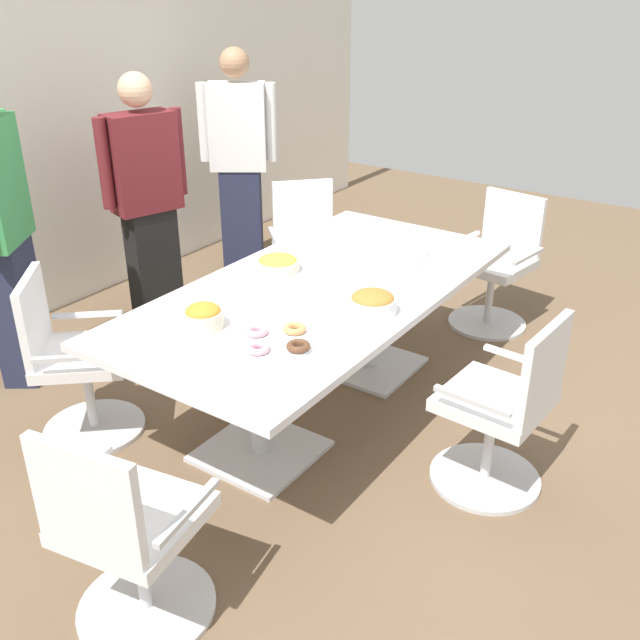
% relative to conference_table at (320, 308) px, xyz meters
% --- Properties ---
extents(ground_plane, '(10.00, 10.00, 0.01)m').
position_rel_conference_table_xyz_m(ground_plane, '(0.00, 0.00, -0.63)').
color(ground_plane, brown).
extents(back_wall, '(8.00, 0.10, 2.80)m').
position_rel_conference_table_xyz_m(back_wall, '(0.00, 2.40, 0.77)').
color(back_wall, white).
rests_on(back_wall, ground).
extents(conference_table, '(2.40, 1.20, 0.75)m').
position_rel_conference_table_xyz_m(conference_table, '(0.00, 0.00, 0.00)').
color(conference_table, silver).
rests_on(conference_table, ground).
extents(office_chair_0, '(0.76, 0.76, 0.91)m').
position_rel_conference_table_xyz_m(office_chair_0, '(-0.93, 0.92, -0.22)').
color(office_chair_0, silver).
rests_on(office_chair_0, ground).
extents(office_chair_1, '(0.62, 0.62, 0.91)m').
position_rel_conference_table_xyz_m(office_chair_1, '(-1.65, -0.28, -0.22)').
color(office_chair_1, silver).
rests_on(office_chair_1, ground).
extents(office_chair_2, '(0.57, 0.57, 0.91)m').
position_rel_conference_table_xyz_m(office_chair_2, '(-0.09, -1.10, -0.22)').
color(office_chair_2, silver).
rests_on(office_chair_2, ground).
extents(office_chair_3, '(0.61, 0.61, 0.91)m').
position_rel_conference_table_xyz_m(office_chair_3, '(1.59, -0.39, -0.22)').
color(office_chair_3, silver).
rests_on(office_chair_3, ground).
extents(office_chair_4, '(0.76, 0.76, 0.91)m').
position_rel_conference_table_xyz_m(office_chair_4, '(1.08, 0.85, -0.22)').
color(office_chair_4, silver).
rests_on(office_chair_4, ground).
extents(person_standing_0, '(0.54, 0.43, 1.83)m').
position_rel_conference_table_xyz_m(person_standing_0, '(-0.73, 1.68, 0.34)').
color(person_standing_0, '#232842').
rests_on(person_standing_0, ground).
extents(person_standing_1, '(0.61, 0.33, 1.70)m').
position_rel_conference_table_xyz_m(person_standing_1, '(0.30, 1.61, 0.26)').
color(person_standing_1, black).
rests_on(person_standing_1, ground).
extents(person_standing_2, '(0.43, 0.55, 1.75)m').
position_rel_conference_table_xyz_m(person_standing_2, '(1.42, 1.75, 0.29)').
color(person_standing_2, '#232842').
rests_on(person_standing_2, ground).
extents(snack_bowl_pretzels, '(0.24, 0.24, 0.11)m').
position_rel_conference_table_xyz_m(snack_bowl_pretzels, '(-0.12, -0.39, 0.18)').
color(snack_bowl_pretzels, white).
rests_on(snack_bowl_pretzels, conference_table).
extents(snack_bowl_chips_yellow, '(0.24, 0.24, 0.09)m').
position_rel_conference_table_xyz_m(snack_bowl_chips_yellow, '(0.05, 0.32, 0.17)').
color(snack_bowl_chips_yellow, beige).
rests_on(snack_bowl_chips_yellow, conference_table).
extents(snack_bowl_chips_orange, '(0.19, 0.19, 0.12)m').
position_rel_conference_table_xyz_m(snack_bowl_chips_orange, '(-0.71, 0.18, 0.18)').
color(snack_bowl_chips_orange, beige).
rests_on(snack_bowl_chips_orange, conference_table).
extents(donut_platter, '(0.35, 0.35, 0.04)m').
position_rel_conference_table_xyz_m(donut_platter, '(-0.65, -0.21, 0.14)').
color(donut_platter, white).
rests_on(donut_platter, conference_table).
extents(napkin_pile, '(0.19, 0.19, 0.07)m').
position_rel_conference_table_xyz_m(napkin_pile, '(0.55, -0.23, 0.16)').
color(napkin_pile, white).
rests_on(napkin_pile, conference_table).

